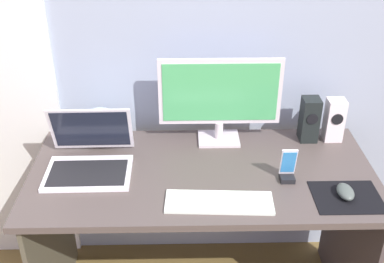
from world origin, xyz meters
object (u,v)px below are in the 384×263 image
laptop (89,158)px  phone_in_dock (288,169)px  fishbowl (100,126)px  mouse (345,192)px  speaker_right (334,120)px  speaker_near_monitor (309,119)px  keyboard_external (219,202)px  monitor (220,97)px

laptop → phone_in_dock: 0.78m
fishbowl → phone_in_dock: 0.82m
laptop → mouse: bearing=-12.1°
mouse → fishbowl: bearing=156.8°
mouse → phone_in_dock: size_ratio=0.72×
mouse → phone_in_dock: 0.23m
speaker_right → speaker_near_monitor: speaker_near_monitor is taller
fishbowl → keyboard_external: size_ratio=0.42×
speaker_right → mouse: size_ratio=1.92×
fishbowl → phone_in_dock: fishbowl is taller
speaker_near_monitor → keyboard_external: size_ratio=0.51×
monitor → mouse: 0.63m
fishbowl → mouse: size_ratio=1.66×
monitor → phone_in_dock: bearing=-51.4°
speaker_near_monitor → fishbowl: speaker_near_monitor is taller
speaker_near_monitor → mouse: (0.05, -0.42, -0.08)m
laptop → fishbowl: laptop is taller
keyboard_external → laptop: bearing=157.5°
monitor → laptop: bearing=-158.7°
speaker_right → keyboard_external: (-0.53, -0.45, -0.09)m
speaker_near_monitor → laptop: (-0.93, -0.21, -0.05)m
speaker_near_monitor → laptop: laptop is taller
monitor → keyboard_external: size_ratio=1.33×
speaker_near_monitor → mouse: speaker_near_monitor is taller
monitor → keyboard_external: monitor is taller
phone_in_dock → laptop: bearing=172.9°
fishbowl → keyboard_external: bearing=-42.5°
monitor → phone_in_dock: 0.42m
keyboard_external → phone_in_dock: size_ratio=2.81×
monitor → phone_in_dock: monitor is taller
keyboard_external → fishbowl: bearing=140.5°
fishbowl → speaker_right: bearing=0.1°
laptop → fishbowl: (0.02, 0.21, 0.03)m
speaker_right → mouse: 0.43m
speaker_near_monitor → laptop: size_ratio=0.59×
mouse → phone_in_dock: (-0.19, 0.11, 0.03)m
laptop → keyboard_external: 0.56m
phone_in_dock → mouse: bearing=-29.6°
speaker_near_monitor → mouse: 0.43m
laptop → keyboard_external: size_ratio=0.87×
keyboard_external → mouse: size_ratio=3.91×
keyboard_external → phone_in_dock: (0.27, 0.14, 0.04)m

